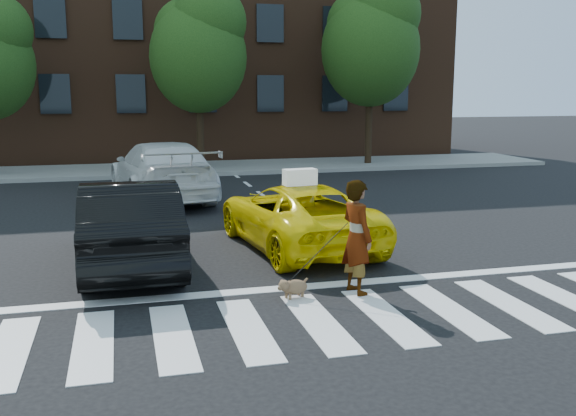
{
  "coord_description": "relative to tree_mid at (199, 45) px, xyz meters",
  "views": [
    {
      "loc": [
        -2.56,
        -8.07,
        3.18
      ],
      "look_at": [
        0.3,
        2.8,
        1.1
      ],
      "focal_mm": 40.0,
      "sensor_mm": 36.0,
      "label": 1
    }
  ],
  "objects": [
    {
      "name": "dog",
      "position": [
        -0.62,
        -15.91,
        -4.66
      ],
      "size": [
        0.55,
        0.35,
        0.32
      ],
      "rotation": [
        0.0,
        0.0,
        0.37
      ],
      "color": "olive",
      "rests_on": "ground"
    },
    {
      "name": "white_suv",
      "position": [
        -1.93,
        -6.14,
        -4.0
      ],
      "size": [
        3.13,
        6.12,
        1.7
      ],
      "primitive_type": "imported",
      "rotation": [
        0.0,
        0.0,
        3.27
      ],
      "color": "silver",
      "rests_on": "ground"
    },
    {
      "name": "black_sedan",
      "position": [
        -2.98,
        -13.34,
        -4.06
      ],
      "size": [
        1.71,
        4.79,
        1.57
      ],
      "primitive_type": "imported",
      "rotation": [
        0.0,
        0.0,
        3.15
      ],
      "color": "black",
      "rests_on": "ground"
    },
    {
      "name": "tree_mid",
      "position": [
        0.0,
        0.0,
        0.0
      ],
      "size": [
        3.69,
        3.69,
        7.1
      ],
      "color": "black",
      "rests_on": "ground"
    },
    {
      "name": "woman",
      "position": [
        0.43,
        -15.9,
        -3.94
      ],
      "size": [
        0.57,
        0.74,
        1.82
      ],
      "primitive_type": "imported",
      "rotation": [
        0.0,
        0.0,
        1.8
      ],
      "color": "#999999",
      "rests_on": "ground"
    },
    {
      "name": "taxi_sign",
      "position": [
        0.34,
        -12.94,
        -3.38
      ],
      "size": [
        0.68,
        0.35,
        0.32
      ],
      "primitive_type": "cube",
      "rotation": [
        0.0,
        0.0,
        3.26
      ],
      "color": "white",
      "rests_on": "taxi"
    },
    {
      "name": "taxi",
      "position": [
        0.34,
        -12.74,
        -4.2
      ],
      "size": [
        2.71,
        4.94,
        1.31
      ],
      "primitive_type": "imported",
      "rotation": [
        0.0,
        0.0,
        3.26
      ],
      "color": "yellow",
      "rests_on": "ground"
    },
    {
      "name": "crosswalk",
      "position": [
        -0.53,
        -17.0,
        -4.85
      ],
      "size": [
        13.0,
        2.4,
        0.01
      ],
      "primitive_type": "cube",
      "color": "silver",
      "rests_on": "ground"
    },
    {
      "name": "ground",
      "position": [
        -0.53,
        -17.0,
        -4.85
      ],
      "size": [
        120.0,
        120.0,
        0.0
      ],
      "primitive_type": "plane",
      "color": "black",
      "rests_on": "ground"
    },
    {
      "name": "tree_right",
      "position": [
        7.0,
        -0.0,
        0.41
      ],
      "size": [
        4.0,
        4.0,
        7.7
      ],
      "color": "black",
      "rests_on": "ground"
    },
    {
      "name": "sidewalk_far",
      "position": [
        -0.53,
        0.5,
        -4.78
      ],
      "size": [
        30.0,
        4.0,
        0.15
      ],
      "primitive_type": "cube",
      "color": "slate",
      "rests_on": "ground"
    },
    {
      "name": "building",
      "position": [
        -0.53,
        8.0,
        1.15
      ],
      "size": [
        26.0,
        10.0,
        12.0
      ],
      "primitive_type": "cube",
      "color": "#4F2D1C",
      "rests_on": "ground"
    },
    {
      "name": "stop_line",
      "position": [
        -0.53,
        -15.4,
        -4.85
      ],
      "size": [
        12.0,
        0.3,
        0.01
      ],
      "primitive_type": "cube",
      "color": "silver",
      "rests_on": "ground"
    }
  ]
}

